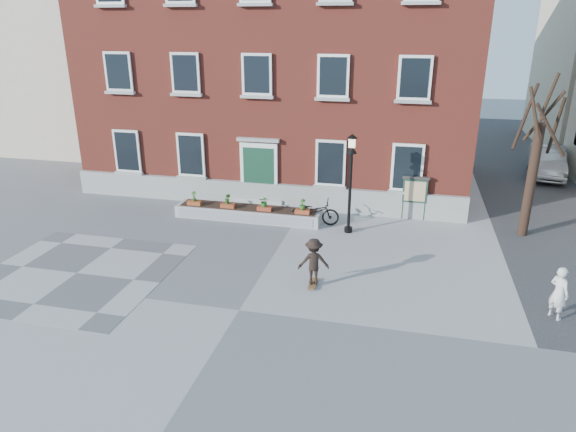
% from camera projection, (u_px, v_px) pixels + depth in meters
% --- Properties ---
extents(ground, '(100.00, 100.00, 0.00)m').
position_uv_depth(ground, '(239.00, 310.00, 14.79)').
color(ground, gray).
rests_on(ground, ground).
extents(checker_patch, '(6.00, 6.00, 0.01)m').
position_uv_depth(checker_patch, '(77.00, 273.00, 17.00)').
color(checker_patch, '#545456').
rests_on(checker_patch, ground).
extents(distant_building, '(10.00, 12.00, 13.00)m').
position_uv_depth(distant_building, '(77.00, 45.00, 34.66)').
color(distant_building, beige).
rests_on(distant_building, ground).
extents(bicycle, '(2.13, 0.93, 1.09)m').
position_uv_depth(bicycle, '(314.00, 212.00, 21.00)').
color(bicycle, black).
rests_on(bicycle, ground).
extents(parked_car, '(2.40, 5.08, 1.61)m').
position_uv_depth(parked_car, '(547.00, 161.00, 27.78)').
color(parked_car, '#AFB1B4').
rests_on(parked_car, ground).
extents(bystander, '(0.64, 0.68, 1.56)m').
position_uv_depth(bystander, '(559.00, 293.00, 14.15)').
color(bystander, silver).
rests_on(bystander, ground).
extents(brick_building, '(18.40, 10.85, 12.60)m').
position_uv_depth(brick_building, '(286.00, 55.00, 25.77)').
color(brick_building, '#953628').
rests_on(brick_building, ground).
extents(planter_assembly, '(6.20, 1.12, 1.15)m').
position_uv_depth(planter_assembly, '(248.00, 212.00, 21.66)').
color(planter_assembly, '#B4B5B0').
rests_on(planter_assembly, ground).
extents(bare_tree, '(1.83, 1.83, 6.16)m').
position_uv_depth(bare_tree, '(534.00, 166.00, 19.17)').
color(bare_tree, '#321F16').
rests_on(bare_tree, ground).
extents(lamp_post, '(0.40, 0.40, 3.93)m').
position_uv_depth(lamp_post, '(351.00, 170.00, 19.53)').
color(lamp_post, black).
rests_on(lamp_post, ground).
extents(notice_board, '(1.10, 0.16, 1.87)m').
position_uv_depth(notice_board, '(415.00, 191.00, 21.32)').
color(notice_board, '#172F22').
rests_on(notice_board, ground).
extents(skateboarder, '(1.09, 0.80, 1.59)m').
position_uv_depth(skateboarder, '(314.00, 262.00, 15.93)').
color(skateboarder, brown).
rests_on(skateboarder, ground).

